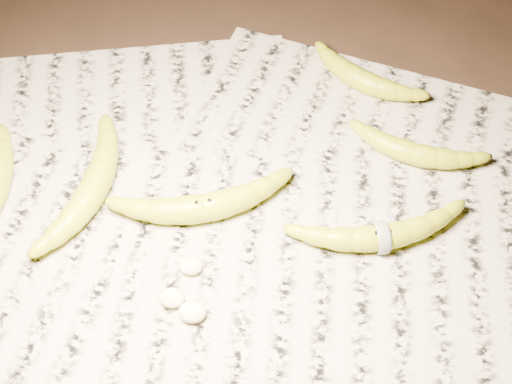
# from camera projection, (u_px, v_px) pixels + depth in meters

# --- Properties ---
(ground) EXTENTS (3.00, 3.00, 0.00)m
(ground) POSITION_uv_depth(u_px,v_px,m) (242.00, 213.00, 0.99)
(ground) COLOR black
(ground) RESTS_ON ground
(newspaper_patch) EXTENTS (0.90, 0.70, 0.01)m
(newspaper_patch) POSITION_uv_depth(u_px,v_px,m) (220.00, 214.00, 0.98)
(newspaper_patch) COLOR #A6A08E
(newspaper_patch) RESTS_ON ground
(banana_left_b) EXTENTS (0.11, 0.22, 0.04)m
(banana_left_b) POSITION_uv_depth(u_px,v_px,m) (93.00, 186.00, 0.98)
(banana_left_b) COLOR #B4B116
(banana_left_b) RESTS_ON newspaper_patch
(banana_center) EXTENTS (0.23, 0.13, 0.04)m
(banana_center) POSITION_uv_depth(u_px,v_px,m) (203.00, 206.00, 0.96)
(banana_center) COLOR #B4B116
(banana_center) RESTS_ON newspaper_patch
(banana_taped) EXTENTS (0.22, 0.11, 0.04)m
(banana_taped) POSITION_uv_depth(u_px,v_px,m) (381.00, 236.00, 0.94)
(banana_taped) COLOR #B4B116
(banana_taped) RESTS_ON newspaper_patch
(banana_upper_a) EXTENTS (0.18, 0.09, 0.03)m
(banana_upper_a) POSITION_uv_depth(u_px,v_px,m) (415.00, 152.00, 1.02)
(banana_upper_a) COLOR #B4B116
(banana_upper_a) RESTS_ON newspaper_patch
(banana_upper_b) EXTENTS (0.17, 0.13, 0.03)m
(banana_upper_b) POSITION_uv_depth(u_px,v_px,m) (361.00, 78.00, 1.10)
(banana_upper_b) COLOR #B4B116
(banana_upper_b) RESTS_ON newspaper_patch
(measuring_tape) EXTENTS (0.02, 0.05, 0.05)m
(measuring_tape) POSITION_uv_depth(u_px,v_px,m) (381.00, 236.00, 0.94)
(measuring_tape) COLOR white
(measuring_tape) RESTS_ON newspaper_patch
(flesh_chunk_a) EXTENTS (0.03, 0.03, 0.02)m
(flesh_chunk_a) POSITION_uv_depth(u_px,v_px,m) (172.00, 296.00, 0.90)
(flesh_chunk_a) COLOR #FFF7C5
(flesh_chunk_a) RESTS_ON newspaper_patch
(flesh_chunk_b) EXTENTS (0.04, 0.03, 0.02)m
(flesh_chunk_b) POSITION_uv_depth(u_px,v_px,m) (192.00, 311.00, 0.88)
(flesh_chunk_b) COLOR #FFF7C5
(flesh_chunk_b) RESTS_ON newspaper_patch
(flesh_chunk_c) EXTENTS (0.03, 0.03, 0.02)m
(flesh_chunk_c) POSITION_uv_depth(u_px,v_px,m) (191.00, 265.00, 0.92)
(flesh_chunk_c) COLOR #FFF7C5
(flesh_chunk_c) RESTS_ON newspaper_patch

